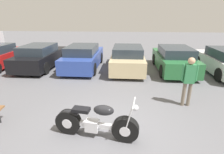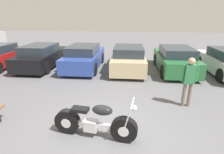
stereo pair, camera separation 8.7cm
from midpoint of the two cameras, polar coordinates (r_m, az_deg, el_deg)
The scene contains 7 objects.
ground_plane at distance 5.14m, azimuth -0.55°, elevation -16.59°, with size 60.00×60.00×0.00m, color slate.
motorcycle at distance 4.67m, azimuth -5.43°, elevation -14.48°, with size 2.22×0.74×1.11m.
parked_car_black at distance 11.44m, azimuth -21.70°, elevation 6.27°, with size 1.87×4.19×1.39m.
parked_car_blue at distance 10.55m, azimuth -8.79°, elevation 6.40°, with size 1.87×4.19×1.39m.
parked_car_champagne at distance 10.15m, azimuth 5.62°, elevation 6.01°, with size 1.87×4.19×1.39m.
parked_car_green at distance 10.50m, azimuth 20.08°, elevation 5.36°, with size 1.87×4.19×1.39m.
person_standing at distance 6.40m, azimuth 24.24°, elevation -0.36°, with size 0.52×0.23×1.74m.
Camera 2 is at (0.48, -4.12, 3.04)m, focal length 28.00 mm.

